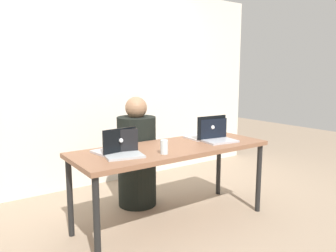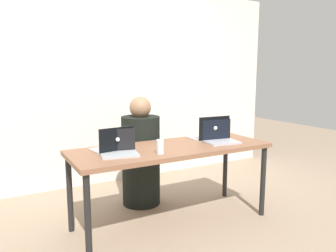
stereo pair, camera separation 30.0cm
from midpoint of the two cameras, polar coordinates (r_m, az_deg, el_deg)
The scene contains 9 objects.
ground_plane at distance 3.23m, azimuth 3.39°, elevation -16.43°, with size 12.00×12.00×0.00m, color gray.
back_wall at distance 4.23m, azimuth -7.33°, elevation 7.07°, with size 4.77×0.10×2.48m, color silver.
desk at distance 3.00m, azimuth 3.51°, elevation -4.83°, with size 1.83×0.68×0.73m.
person_at_center at distance 3.49m, azimuth -2.28°, elevation -5.45°, with size 0.50×0.50×1.16m.
laptop_front_right at distance 3.21m, azimuth 11.71°, elevation -2.02°, with size 0.33×0.26×0.21m.
laptop_front_left at distance 2.69m, azimuth -5.40°, elevation -4.10°, with size 0.33×0.27×0.20m.
laptop_back_right at distance 3.33m, azimuth 9.85°, elevation -1.45°, with size 0.36×0.29×0.24m.
laptop_back_left at distance 2.81m, azimuth -6.56°, elevation -3.48°, with size 0.35×0.27×0.22m.
water_glass_left at distance 2.71m, azimuth 1.80°, elevation -3.84°, with size 0.06×0.06×0.12m.
Camera 2 is at (-1.44, -2.53, 1.40)m, focal length 35.00 mm.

